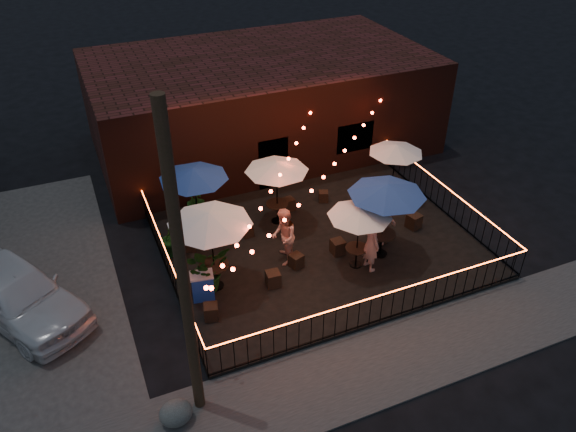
% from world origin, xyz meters
% --- Properties ---
extents(ground, '(110.00, 110.00, 0.00)m').
position_xyz_m(ground, '(0.00, 0.00, 0.00)').
color(ground, black).
rests_on(ground, ground).
extents(patio, '(10.00, 8.00, 0.15)m').
position_xyz_m(patio, '(0.00, 2.00, 0.07)').
color(patio, black).
rests_on(patio, ground).
extents(sidewalk, '(18.00, 2.50, 0.05)m').
position_xyz_m(sidewalk, '(0.00, -3.25, 0.03)').
color(sidewalk, '#3A3835').
rests_on(sidewalk, ground).
extents(brick_building, '(14.00, 8.00, 4.00)m').
position_xyz_m(brick_building, '(1.00, 9.99, 2.00)').
color(brick_building, '#36160E').
rests_on(brick_building, ground).
extents(utility_pole, '(0.26, 0.26, 8.00)m').
position_xyz_m(utility_pole, '(-5.40, -2.60, 4.00)').
color(utility_pole, '#322614').
rests_on(utility_pole, ground).
extents(fence_front, '(10.00, 0.04, 1.04)m').
position_xyz_m(fence_front, '(0.00, -2.00, 0.66)').
color(fence_front, black).
rests_on(fence_front, patio).
extents(fence_left, '(0.04, 8.00, 1.04)m').
position_xyz_m(fence_left, '(-5.00, 2.00, 0.66)').
color(fence_left, black).
rests_on(fence_left, patio).
extents(fence_right, '(0.04, 8.00, 1.04)m').
position_xyz_m(fence_right, '(5.00, 2.00, 0.66)').
color(fence_right, black).
rests_on(fence_right, patio).
extents(festoon_lights, '(10.02, 8.72, 1.32)m').
position_xyz_m(festoon_lights, '(-1.01, 1.70, 2.52)').
color(festoon_lights, '#FF3218').
rests_on(festoon_lights, ground).
extents(cafe_table_0, '(3.17, 3.17, 2.70)m').
position_xyz_m(cafe_table_0, '(-3.80, 1.28, 2.62)').
color(cafe_table_0, black).
rests_on(cafe_table_0, patio).
extents(cafe_table_1, '(2.91, 2.91, 2.52)m').
position_xyz_m(cafe_table_1, '(-3.50, 4.18, 2.46)').
color(cafe_table_1, black).
rests_on(cafe_table_1, patio).
extents(cafe_table_2, '(2.37, 2.37, 2.19)m').
position_xyz_m(cafe_table_2, '(0.60, 0.51, 2.15)').
color(cafe_table_2, black).
rests_on(cafe_table_2, patio).
extents(cafe_table_3, '(2.72, 2.72, 2.40)m').
position_xyz_m(cafe_table_3, '(-0.76, 3.77, 2.34)').
color(cafe_table_3, black).
rests_on(cafe_table_3, patio).
extents(cafe_table_4, '(2.78, 2.78, 2.67)m').
position_xyz_m(cafe_table_4, '(1.61, 0.69, 2.59)').
color(cafe_table_4, black).
rests_on(cafe_table_4, patio).
extents(cafe_table_5, '(2.30, 2.30, 2.20)m').
position_xyz_m(cafe_table_5, '(3.80, 3.59, 2.16)').
color(cafe_table_5, black).
rests_on(cafe_table_5, patio).
extents(bistro_chair_0, '(0.48, 0.48, 0.47)m').
position_xyz_m(bistro_chair_0, '(-4.31, 0.02, 0.38)').
color(bistro_chair_0, black).
rests_on(bistro_chair_0, patio).
extents(bistro_chair_1, '(0.44, 0.44, 0.49)m').
position_xyz_m(bistro_chair_1, '(-2.18, 0.64, 0.39)').
color(bistro_chair_1, black).
rests_on(bistro_chair_1, patio).
extents(bistro_chair_2, '(0.51, 0.51, 0.49)m').
position_xyz_m(bistro_chair_2, '(-4.07, 3.39, 0.39)').
color(bistro_chair_2, black).
rests_on(bistro_chair_2, patio).
extents(bistro_chair_3, '(0.42, 0.42, 0.44)m').
position_xyz_m(bistro_chair_3, '(-2.05, 3.39, 0.37)').
color(bistro_chair_3, black).
rests_on(bistro_chair_3, patio).
extents(bistro_chair_4, '(0.48, 0.48, 0.45)m').
position_xyz_m(bistro_chair_4, '(-1.17, 1.19, 0.38)').
color(bistro_chair_4, black).
rests_on(bistro_chair_4, patio).
extents(bistro_chair_5, '(0.42, 0.42, 0.49)m').
position_xyz_m(bistro_chair_5, '(0.36, 1.30, 0.39)').
color(bistro_chair_5, black).
rests_on(bistro_chair_5, patio).
extents(bistro_chair_6, '(0.43, 0.43, 0.45)m').
position_xyz_m(bistro_chair_6, '(-0.09, 4.31, 0.38)').
color(bistro_chair_6, black).
rests_on(bistro_chair_6, patio).
extents(bistro_chair_7, '(0.44, 0.44, 0.40)m').
position_xyz_m(bistro_chair_7, '(1.32, 4.33, 0.35)').
color(bistro_chair_7, black).
rests_on(bistro_chair_7, patio).
extents(bistro_chair_8, '(0.53, 0.53, 0.49)m').
position_xyz_m(bistro_chair_8, '(1.99, 1.34, 0.39)').
color(bistro_chair_8, black).
rests_on(bistro_chair_8, patio).
extents(bistro_chair_9, '(0.53, 0.53, 0.51)m').
position_xyz_m(bistro_chair_9, '(3.47, 1.56, 0.41)').
color(bistro_chair_9, black).
rests_on(bistro_chair_9, patio).
extents(bistro_chair_10, '(0.42, 0.42, 0.48)m').
position_xyz_m(bistro_chair_10, '(2.76, 3.80, 0.39)').
color(bistro_chair_10, black).
rests_on(bistro_chair_10, patio).
extents(bistro_chair_11, '(0.52, 0.52, 0.50)m').
position_xyz_m(bistro_chair_11, '(3.91, 3.94, 0.40)').
color(bistro_chair_11, black).
rests_on(bistro_chair_11, patio).
extents(patron_a, '(0.51, 0.73, 1.89)m').
position_xyz_m(patron_a, '(0.92, 0.23, 1.09)').
color(patron_a, tan).
rests_on(patron_a, patio).
extents(patron_b, '(0.99, 1.12, 1.94)m').
position_xyz_m(patron_b, '(-1.43, 1.59, 1.12)').
color(patron_b, tan).
rests_on(patron_b, patio).
extents(patron_c, '(1.24, 0.80, 1.82)m').
position_xyz_m(patron_c, '(1.84, 1.21, 1.06)').
color(patron_c, beige).
rests_on(patron_c, patio).
extents(potted_shrub_a, '(1.66, 1.57, 1.45)m').
position_xyz_m(potted_shrub_a, '(-4.01, 1.29, 0.88)').
color(potted_shrub_a, '#1D3D12').
rests_on(potted_shrub_a, patio).
extents(potted_shrub_b, '(0.80, 0.68, 1.33)m').
position_xyz_m(potted_shrub_b, '(-4.60, 3.33, 0.82)').
color(potted_shrub_b, '#0E3A0B').
rests_on(potted_shrub_b, patio).
extents(potted_shrub_c, '(0.86, 0.86, 1.20)m').
position_xyz_m(potted_shrub_c, '(-3.27, 5.32, 0.75)').
color(potted_shrub_c, '#143511').
rests_on(potted_shrub_c, patio).
extents(cooler, '(0.74, 0.59, 0.89)m').
position_xyz_m(cooler, '(-4.28, 0.93, 0.60)').
color(cooler, blue).
rests_on(cooler, patio).
extents(boulder, '(0.85, 0.72, 0.66)m').
position_xyz_m(boulder, '(-6.03, -2.86, 0.33)').
color(boulder, '#4A4944').
rests_on(boulder, ground).
extents(car_white, '(4.30, 5.30, 1.70)m').
position_xyz_m(car_white, '(-9.26, 2.43, 0.85)').
color(car_white, silver).
rests_on(car_white, ground).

